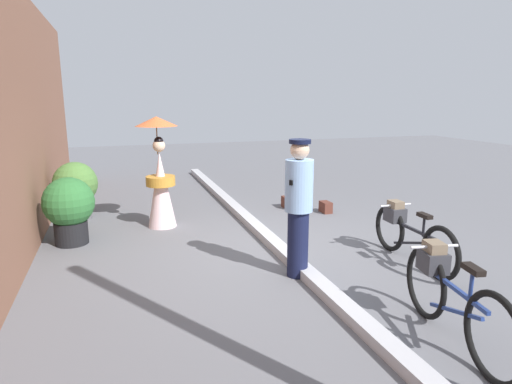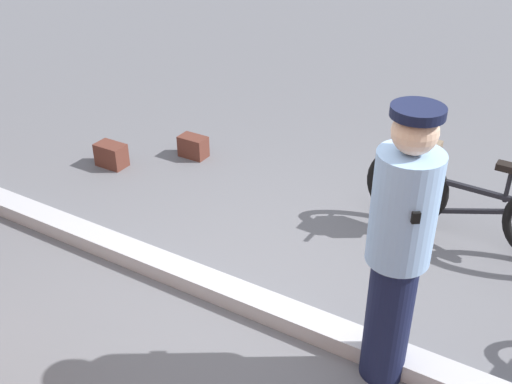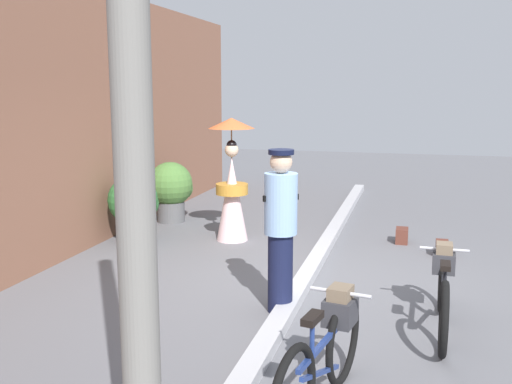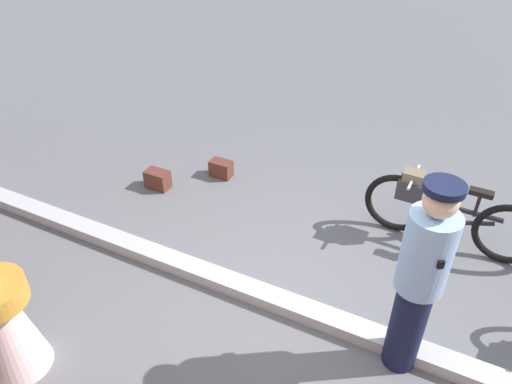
# 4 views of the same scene
# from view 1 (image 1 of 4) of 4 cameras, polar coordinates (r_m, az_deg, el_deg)

# --- Properties ---
(ground_plane) EXTENTS (30.00, 30.00, 0.00)m
(ground_plane) POSITION_cam_1_polar(r_m,az_deg,el_deg) (6.28, 3.42, -8.15)
(ground_plane) COLOR slate
(sidewalk_curb) EXTENTS (14.00, 0.20, 0.12)m
(sidewalk_curb) POSITION_cam_1_polar(r_m,az_deg,el_deg) (6.26, 3.43, -7.63)
(sidewalk_curb) COLOR #B2B2B7
(sidewalk_curb) RESTS_ON ground_plane
(bicycle_near_officer) EXTENTS (1.76, 0.48, 0.77)m
(bicycle_near_officer) POSITION_cam_1_polar(r_m,az_deg,el_deg) (6.25, 19.35, -5.08)
(bicycle_near_officer) COLOR black
(bicycle_near_officer) RESTS_ON ground_plane
(bicycle_far_side) EXTENTS (1.77, 0.51, 0.83)m
(bicycle_far_side) POSITION_cam_1_polar(r_m,az_deg,el_deg) (4.44, 24.04, -12.19)
(bicycle_far_side) COLOR black
(bicycle_far_side) RESTS_ON ground_plane
(person_officer) EXTENTS (0.34, 0.34, 1.71)m
(person_officer) POSITION_cam_1_polar(r_m,az_deg,el_deg) (5.32, 5.58, -1.68)
(person_officer) COLOR #141938
(person_officer) RESTS_ON ground_plane
(person_with_parasol) EXTENTS (0.70, 0.70, 1.87)m
(person_with_parasol) POSITION_cam_1_polar(r_m,az_deg,el_deg) (7.55, -12.40, 2.14)
(person_with_parasol) COLOR silver
(person_with_parasol) RESTS_ON ground_plane
(potted_plant_by_door) EXTENTS (0.79, 0.77, 1.05)m
(potted_plant_by_door) POSITION_cam_1_polar(r_m,az_deg,el_deg) (8.52, -22.35, 0.58)
(potted_plant_by_door) COLOR #59595B
(potted_plant_by_door) RESTS_ON ground_plane
(potted_plant_small) EXTENTS (0.77, 0.75, 1.03)m
(potted_plant_small) POSITION_cam_1_polar(r_m,az_deg,el_deg) (7.14, -23.06, -1.79)
(potted_plant_small) COLOR black
(potted_plant_small) RESTS_ON ground_plane
(backpack_on_pavement) EXTENTS (0.29, 0.18, 0.22)m
(backpack_on_pavement) POSITION_cam_1_polar(r_m,az_deg,el_deg) (8.79, 4.18, -1.31)
(backpack_on_pavement) COLOR #592D23
(backpack_on_pavement) RESTS_ON ground_plane
(backpack_spare) EXTENTS (0.27, 0.17, 0.21)m
(backpack_spare) POSITION_cam_1_polar(r_m,az_deg,el_deg) (8.53, 9.09, -1.92)
(backpack_spare) COLOR #592D23
(backpack_spare) RESTS_ON ground_plane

